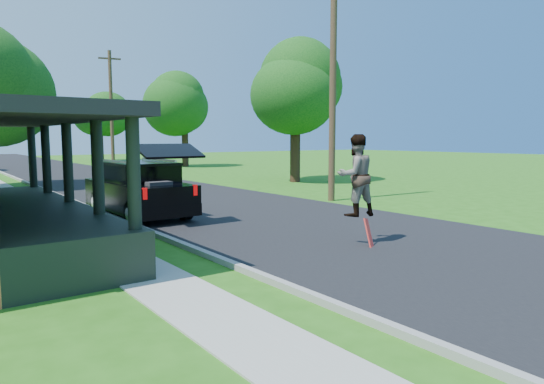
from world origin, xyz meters
TOP-DOWN VIEW (x-y plane):
  - ground at (0.00, 0.00)m, footprint 140.00×140.00m
  - street at (0.00, 20.00)m, footprint 8.00×120.00m
  - curb at (-4.05, 20.00)m, footprint 0.15×120.00m
  - sidewalk at (-5.60, 20.00)m, footprint 1.30×120.00m
  - black_suv at (-3.20, 8.03)m, footprint 2.07×5.09m
  - skateboarder at (-0.55, 1.09)m, footprint 1.07×0.92m
  - skateboard at (-0.53, 0.64)m, footprint 0.27×0.42m
  - tree_right_near at (8.65, 14.81)m, footprint 5.72×5.61m
  - tree_right_mid at (10.31, 32.30)m, footprint 6.59×6.29m
  - tree_right_far at (7.81, 48.21)m, footprint 6.45×6.20m
  - utility_pole_near at (4.52, 7.29)m, footprint 1.63×0.28m
  - utility_pole_far at (4.50, 33.96)m, footprint 1.77×0.51m

SIDE VIEW (x-z plane):
  - ground at x=0.00m, z-range 0.00..0.00m
  - street at x=0.00m, z-range -0.01..0.01m
  - curb at x=-4.05m, z-range -0.06..0.06m
  - sidewalk at x=-5.60m, z-range -0.01..0.01m
  - skateboard at x=-0.53m, z-range -0.20..0.64m
  - black_suv at x=-3.20m, z-range -0.28..2.07m
  - skateboarder at x=-0.55m, z-range 0.67..2.60m
  - utility_pole_near at x=4.52m, z-range 0.15..9.83m
  - utility_pole_far at x=4.50m, z-range 0.16..9.86m
  - tree_right_far at x=7.81m, z-range 1.32..9.33m
  - tree_right_near at x=8.65m, z-range 1.31..9.86m
  - tree_right_mid at x=10.31m, z-range 1.51..10.29m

